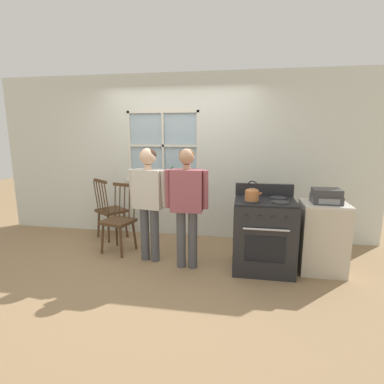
{
  "coord_description": "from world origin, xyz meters",
  "views": [
    {
      "loc": [
        1.05,
        -3.53,
        1.75
      ],
      "look_at": [
        0.4,
        0.22,
        1.0
      ],
      "focal_mm": 28.0,
      "sensor_mm": 36.0,
      "label": 1
    }
  ],
  "objects": [
    {
      "name": "kettle",
      "position": [
        1.16,
        0.11,
        1.02
      ],
      "size": [
        0.21,
        0.17,
        0.25
      ],
      "color": "#A86638",
      "rests_on": "stove"
    },
    {
      "name": "side_counter",
      "position": [
        2.06,
        0.32,
        0.45
      ],
      "size": [
        0.55,
        0.5,
        0.9
      ],
      "color": "beige",
      "rests_on": "ground_plane"
    },
    {
      "name": "chair_by_window",
      "position": [
        -1.13,
        1.03,
        0.47
      ],
      "size": [
        0.58,
        0.57,
        1.01
      ],
      "rotation": [
        0.0,
        0.0,
        2.51
      ],
      "color": "#4C331E",
      "rests_on": "ground_plane"
    },
    {
      "name": "stove",
      "position": [
        1.33,
        0.24,
        0.47
      ],
      "size": [
        0.76,
        0.68,
        1.08
      ],
      "color": "#232326",
      "rests_on": "ground_plane"
    },
    {
      "name": "stereo",
      "position": [
        2.06,
        0.3,
        0.99
      ],
      "size": [
        0.34,
        0.29,
        0.18
      ],
      "color": "#38383A",
      "rests_on": "side_counter"
    },
    {
      "name": "chair_near_wall",
      "position": [
        -0.75,
        0.49,
        0.47
      ],
      "size": [
        0.51,
        0.5,
        1.01
      ],
      "rotation": [
        0.0,
        0.0,
        -0.28
      ],
      "color": "#4C331E",
      "rests_on": "ground_plane"
    },
    {
      "name": "wall_back",
      "position": [
        0.02,
        1.4,
        1.34
      ],
      "size": [
        6.4,
        0.16,
        2.7
      ],
      "color": "silver",
      "rests_on": "ground_plane"
    },
    {
      "name": "person_elderly_left",
      "position": [
        -0.2,
        0.26,
        0.96
      ],
      "size": [
        0.56,
        0.27,
        1.56
      ],
      "rotation": [
        0.0,
        0.0,
        -0.16
      ],
      "color": "#4C4C51",
      "rests_on": "ground_plane"
    },
    {
      "name": "ground_plane",
      "position": [
        0.0,
        0.0,
        0.0
      ],
      "size": [
        16.0,
        16.0,
        0.0
      ],
      "primitive_type": "plane",
      "color": "#937551"
    },
    {
      "name": "person_teen_center",
      "position": [
        0.35,
        0.13,
        0.94
      ],
      "size": [
        0.56,
        0.23,
        1.56
      ],
      "rotation": [
        0.0,
        0.0,
        0.03
      ],
      "color": "#4C4C51",
      "rests_on": "ground_plane"
    },
    {
      "name": "potted_plant",
      "position": [
        -0.13,
        1.31,
        1.06
      ],
      "size": [
        0.13,
        0.13,
        0.27
      ],
      "color": "#42474C",
      "rests_on": "wall_back"
    }
  ]
}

